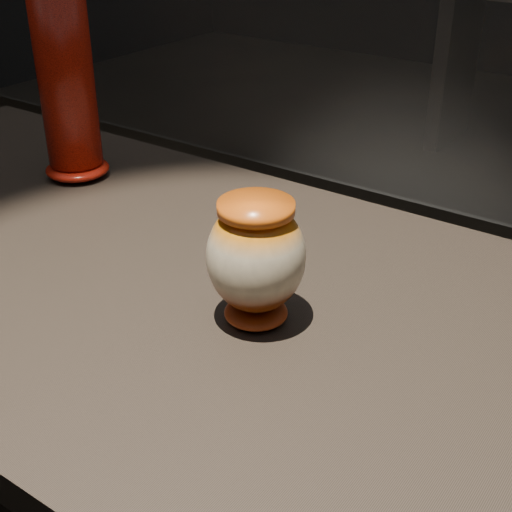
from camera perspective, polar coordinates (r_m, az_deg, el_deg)
The scene contains 3 objects.
display_plinth at distance 1.17m, azimuth -2.34°, elevation -14.24°, with size 2.00×0.80×0.90m.
main_vase at distance 0.90m, azimuth -0.00°, elevation -0.17°, with size 0.14×0.14×0.17m.
tall_vase at distance 1.38m, azimuth -14.94°, elevation 13.38°, with size 0.14×0.14×0.39m.
Camera 1 is at (0.53, -0.67, 1.43)m, focal length 50.00 mm.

